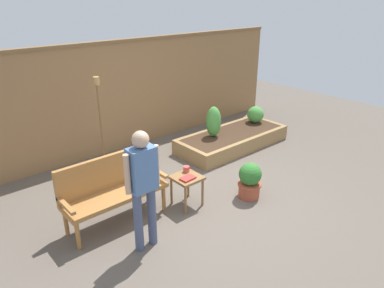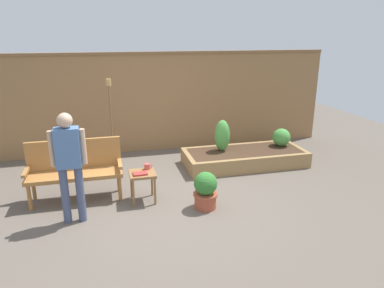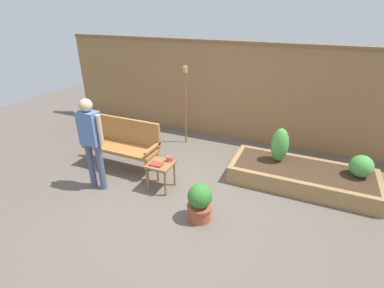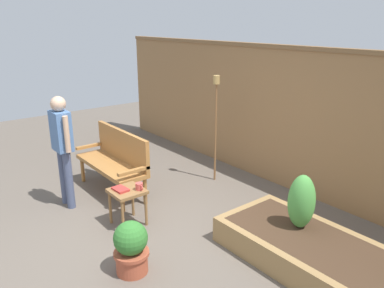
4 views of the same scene
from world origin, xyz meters
TOP-DOWN VIEW (x-y plane):
  - ground_plane at (0.00, 0.00)m, footprint 14.00×14.00m
  - fence_back at (0.00, 2.60)m, footprint 8.40×0.14m
  - garden_bench at (-1.37, 0.45)m, footprint 1.44×0.48m
  - side_table at (-0.36, 0.06)m, footprint 0.40×0.40m
  - cup_on_table at (-0.27, 0.18)m, footprint 0.13×0.09m
  - book_on_table at (-0.40, -0.01)m, footprint 0.22×0.16m
  - potted_boxwood at (0.52, -0.40)m, footprint 0.37×0.37m
  - raised_planter_bed at (1.79, 1.16)m, footprint 2.40×1.00m
  - shrub_near_bench at (1.35, 1.27)m, footprint 0.30×0.30m
  - shrub_far_corner at (2.64, 1.27)m, footprint 0.36×0.36m
  - tiki_torch at (-0.75, 1.88)m, footprint 0.10×0.10m
  - person_by_bench at (-1.36, -0.34)m, footprint 0.47×0.20m

SIDE VIEW (x-z plane):
  - ground_plane at x=0.00m, z-range 0.00..0.00m
  - raised_planter_bed at x=1.79m, z-range 0.00..0.30m
  - potted_boxwood at x=0.52m, z-range 0.01..0.58m
  - side_table at x=-0.36m, z-range 0.16..0.64m
  - shrub_far_corner at x=2.64m, z-range 0.30..0.66m
  - book_on_table at x=-0.40m, z-range 0.48..0.51m
  - cup_on_table at x=-0.27m, z-range 0.48..0.57m
  - garden_bench at x=-1.37m, z-range 0.07..1.01m
  - shrub_near_bench at x=1.35m, z-range 0.30..0.92m
  - person_by_bench at x=-1.36m, z-range 0.15..1.71m
  - fence_back at x=0.00m, z-range 0.01..2.17m
  - tiki_torch at x=-0.75m, z-range 0.32..2.02m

